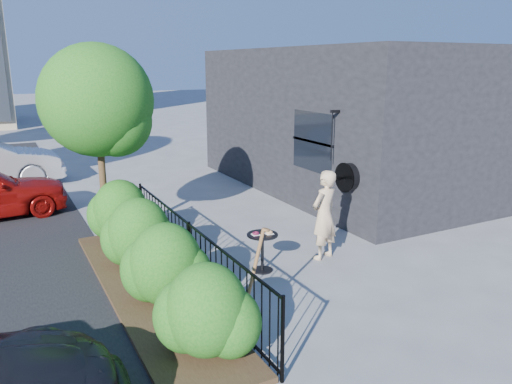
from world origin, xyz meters
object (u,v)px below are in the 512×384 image
patio_tree (101,107)px  shovel (251,285)px  cafe_table (262,246)px  woman (324,215)px

patio_tree → shovel: patio_tree is taller
patio_tree → cafe_table: (2.06, -2.82, -2.28)m
patio_tree → woman: bearing=-39.7°
patio_tree → woman: 4.80m
patio_tree → shovel: 5.05m
patio_tree → woman: patio_tree is taller
cafe_table → woman: woman is taller
woman → shovel: size_ratio=1.16×
cafe_table → woman: bearing=0.6°
patio_tree → shovel: bearing=-77.7°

